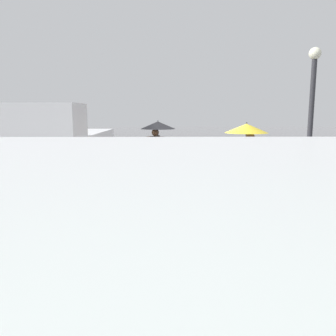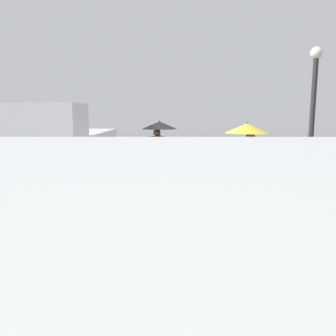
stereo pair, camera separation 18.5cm
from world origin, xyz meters
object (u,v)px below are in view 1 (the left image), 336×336
Objects in this scene: hand_dolly_boxes at (155,168)px; street_lamp at (311,113)px; cargo_van_parked_right at (65,153)px; shopping_cart_vendor at (180,181)px; pedestrian_black_side at (248,146)px; pedestrian_pink_side at (157,139)px.

street_lamp is at bearing 164.79° from hand_dolly_boxes.
shopping_cart_vendor is at bearing 158.71° from cargo_van_parked_right.
pedestrian_black_side is (-1.57, 0.76, 1.02)m from shopping_cart_vendor.
pedestrian_black_side is (-4.90, 2.05, 0.41)m from cargo_van_parked_right.
pedestrian_black_side is at bearing 157.86° from hand_dolly_boxes.
street_lamp is (-6.37, 2.15, 1.19)m from cargo_van_parked_right.
cargo_van_parked_right is 2.53× the size of pedestrian_pink_side.
hand_dolly_boxes is 0.42× the size of street_lamp.
shopping_cart_vendor is at bearing 166.73° from hand_dolly_boxes.
shopping_cart_vendor is at bearing -25.66° from pedestrian_black_side.
street_lamp is at bearing 176.28° from pedestrian_black_side.
cargo_van_parked_right reaches higher than shopping_cart_vendor.
hand_dolly_boxes is at bearing -15.21° from street_lamp.
pedestrian_black_side is 0.56× the size of street_lamp.
pedestrian_pink_side is at bearing -30.54° from street_lamp.
street_lamp is at bearing 161.36° from cargo_van_parked_right.
shopping_cart_vendor is 3.63m from street_lamp.
shopping_cart_vendor is 0.77m from hand_dolly_boxes.
cargo_van_parked_right is 2.53× the size of pedestrian_black_side.
pedestrian_pink_side is (-2.72, -0.00, 0.41)m from cargo_van_parked_right.
shopping_cart_vendor is (-3.33, 1.30, -0.61)m from cargo_van_parked_right.
pedestrian_black_side is (-2.25, 0.91, 0.69)m from hand_dolly_boxes.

